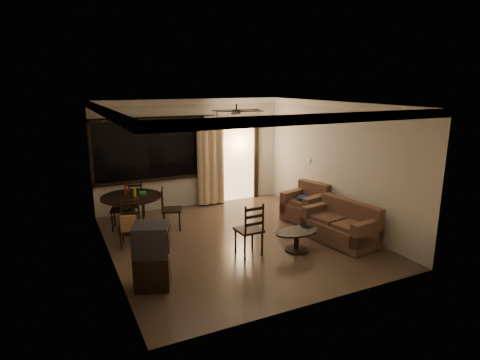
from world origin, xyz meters
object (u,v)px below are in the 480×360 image
dining_chair_west (122,217)px  dining_chair_south (130,231)px  dining_chair_east (171,217)px  dining_chair_north (136,208)px  armchair (306,205)px  coffee_table (297,237)px  dining_table (132,203)px  side_chair (249,239)px  tv_cabinet (152,256)px  sofa (342,226)px

dining_chair_west → dining_chair_south: 1.06m
dining_chair_east → dining_chair_north: (-0.57, 0.99, 0.00)m
armchair → coffee_table: size_ratio=1.16×
dining_table → side_chair: (1.74, -2.22, -0.33)m
dining_chair_west → dining_chair_east: bearing=80.9°
tv_cabinet → coffee_table: tv_cabinet is taller
armchair → dining_chair_west: bearing=146.7°
dining_table → coffee_table: size_ratio=1.42×
dining_chair_east → tv_cabinet: 2.64m
armchair → dining_chair_north: bearing=138.0°
dining_table → coffee_table: 3.64m
dining_table → dining_chair_west: dining_table is taller
dining_chair_west → dining_chair_north: size_ratio=1.00×
side_chair → dining_chair_west: bearing=-54.3°
dining_chair_north → coffee_table: dining_chair_north is taller
dining_chair_west → dining_chair_east: same height
dining_table → armchair: dining_table is taller
dining_table → dining_chair_north: bearing=73.4°
dining_chair_south → tv_cabinet: (0.00, -1.85, 0.23)m
dining_chair_east → dining_chair_north: same height
tv_cabinet → armchair: 4.41m
armchair → coffee_table: 1.88m
dining_chair_south → coffee_table: 3.31m
dining_table → side_chair: size_ratio=1.24×
tv_cabinet → side_chair: tv_cabinet is taller
dining_chair_east → armchair: bearing=-87.7°
dining_table → dining_chair_west: bearing=129.2°
dining_chair_north → tv_cabinet: (-0.43, -3.42, 0.25)m
dining_chair_east → side_chair: 2.19m
sofa → coffee_table: size_ratio=1.76×
coffee_table → tv_cabinet: bearing=-175.8°
dining_table → sofa: dining_table is taller
dining_chair_north → sofa: (3.55, -3.21, 0.04)m
dining_chair_west → armchair: 4.28m
dining_table → dining_chair_south: bearing=-104.4°
coffee_table → armchair: bearing=49.4°
sofa → side_chair: side_chair is taller
dining_chair_north → armchair: (3.66, -1.79, 0.07)m
armchair → dining_table: bearing=149.2°
tv_cabinet → coffee_table: size_ratio=1.16×
dining_chair_west → dining_chair_north: bearing=157.3°
armchair → dining_chair_south: bearing=161.1°
sofa → armchair: 1.43m
side_chair → tv_cabinet: bearing=10.3°
dining_chair_east → dining_chair_north: size_ratio=1.00×
coffee_table → dining_chair_north: bearing=127.2°
armchair → coffee_table: (-1.22, -1.42, -0.09)m
dining_chair_east → coffee_table: size_ratio=1.04×
dining_table → dining_chair_north: size_ratio=1.36×
tv_cabinet → side_chair: (1.95, 0.45, -0.22)m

